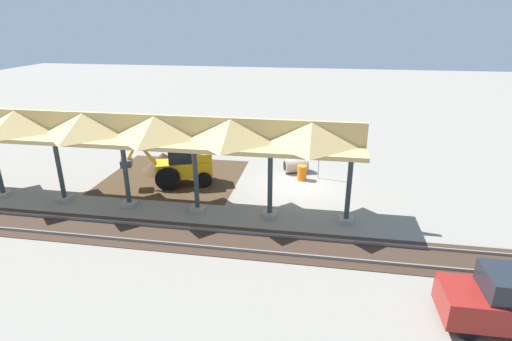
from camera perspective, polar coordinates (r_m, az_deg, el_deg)
The scene contains 9 objects.
ground_plane at distance 23.59m, azimuth 6.02°, elevation -2.12°, with size 120.00×120.00×0.00m, color gray.
dirt_work_zone at distance 25.26m, azimuth -11.58°, elevation -0.85°, with size 8.10×7.00×0.01m, color #42301E.
platform_canopy at distance 20.68m, azimuth -18.86°, elevation 5.78°, with size 23.49×3.20×4.90m.
rail_tracks at distance 17.48m, azimuth 4.53°, elevation -10.70°, with size 60.00×2.58×0.15m.
stop_sign at distance 24.15m, azimuth 9.06°, elevation 3.03°, with size 0.75×0.18×2.59m.
backhoe at distance 23.59m, azimuth -10.59°, elevation 0.94°, with size 5.16×2.84×2.82m.
dirt_mound at distance 26.49m, azimuth -12.96°, elevation 0.08°, with size 5.84×5.84×2.35m, color #42301E.
concrete_pipe at distance 25.41m, azimuth 5.69°, elevation 0.77°, with size 1.69×1.41×0.95m.
traffic_barrel at distance 24.26m, azimuth 6.58°, elevation -0.33°, with size 0.56×0.56×0.90m, color orange.
Camera 1 is at (-1.09, 21.71, 9.16)m, focal length 28.00 mm.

